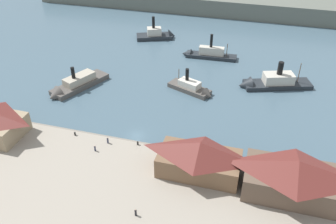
% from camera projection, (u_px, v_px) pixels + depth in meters
% --- Properties ---
extents(ground_plane, '(320.00, 320.00, 0.00)m').
position_uv_depth(ground_plane, '(137.00, 136.00, 94.93)').
color(ground_plane, '#476070').
extents(quay_promenade, '(110.00, 36.00, 1.20)m').
position_uv_depth(quay_promenade, '(101.00, 194.00, 76.97)').
color(quay_promenade, '#9E9384').
rests_on(quay_promenade, ground).
extents(seawall_edge, '(110.00, 0.80, 1.00)m').
position_uv_depth(seawall_edge, '(132.00, 142.00, 91.77)').
color(seawall_edge, gray).
rests_on(seawall_edge, ground).
extents(ferry_shed_east_terminal, '(18.53, 9.86, 8.35)m').
position_uv_depth(ferry_shed_east_terminal, '(199.00, 157.00, 79.47)').
color(ferry_shed_east_terminal, brown).
rests_on(ferry_shed_east_terminal, quay_promenade).
extents(ferry_shed_central_terminal, '(20.90, 11.54, 8.80)m').
position_uv_depth(ferry_shed_central_terminal, '(295.00, 177.00, 73.96)').
color(ferry_shed_central_terminal, brown).
rests_on(ferry_shed_central_terminal, quay_promenade).
extents(pedestrian_walking_west, '(0.41, 0.41, 1.64)m').
position_uv_depth(pedestrian_walking_west, '(95.00, 148.00, 87.52)').
color(pedestrian_walking_west, '#33384C').
rests_on(pedestrian_walking_west, quay_promenade).
extents(pedestrian_near_east_shed, '(0.43, 0.43, 1.74)m').
position_uv_depth(pedestrian_near_east_shed, '(136.00, 213.00, 70.91)').
color(pedestrian_near_east_shed, '#232328').
rests_on(pedestrian_near_east_shed, quay_promenade).
extents(pedestrian_walking_east, '(0.44, 0.44, 1.77)m').
position_uv_depth(pedestrian_walking_east, '(108.00, 141.00, 90.02)').
color(pedestrian_walking_east, '#33384C').
rests_on(pedestrian_walking_east, quay_promenade).
extents(mooring_post_center_east, '(0.44, 0.44, 0.90)m').
position_uv_depth(mooring_post_center_east, '(75.00, 134.00, 92.94)').
color(mooring_post_center_east, black).
rests_on(mooring_post_center_east, quay_promenade).
extents(mooring_post_east, '(0.44, 0.44, 0.90)m').
position_uv_depth(mooring_post_east, '(138.00, 143.00, 89.68)').
color(mooring_post_east, black).
rests_on(mooring_post_east, quay_promenade).
extents(mooring_post_center_west, '(0.44, 0.44, 0.90)m').
position_uv_depth(mooring_post_center_west, '(154.00, 148.00, 88.07)').
color(mooring_post_center_west, black).
rests_on(mooring_post_center_west, quay_promenade).
extents(ferry_moored_west, '(24.10, 13.37, 10.80)m').
position_uv_depth(ferry_moored_west, '(269.00, 82.00, 116.02)').
color(ferry_moored_west, '#23282D').
rests_on(ferry_moored_west, ground).
extents(ferry_departing_north, '(15.88, 9.88, 8.83)m').
position_uv_depth(ferry_departing_north, '(194.00, 89.00, 113.18)').
color(ferry_departing_north, '#514C47').
rests_on(ferry_departing_north, ground).
extents(ferry_approaching_east, '(17.09, 11.42, 11.30)m').
position_uv_depth(ferry_approaching_east, '(159.00, 35.00, 150.54)').
color(ferry_approaching_east, '#23282D').
rests_on(ferry_approaching_east, ground).
extents(ferry_moored_east, '(20.72, 5.47, 10.62)m').
position_uv_depth(ferry_moored_east, '(206.00, 54.00, 134.83)').
color(ferry_moored_east, '#23282D').
rests_on(ferry_moored_east, ground).
extents(ferry_outer_harbor, '(14.02, 21.99, 9.57)m').
position_uv_depth(ferry_outer_harbor, '(73.00, 86.00, 114.54)').
color(ferry_outer_harbor, '#514C47').
rests_on(ferry_outer_harbor, ground).
extents(far_headland, '(180.00, 24.00, 8.00)m').
position_uv_depth(far_headland, '(211.00, 2.00, 180.84)').
color(far_headland, '#60665B').
rests_on(far_headland, ground).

